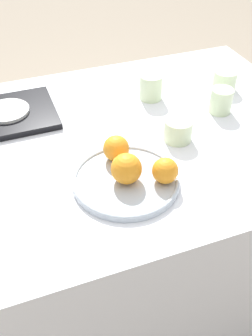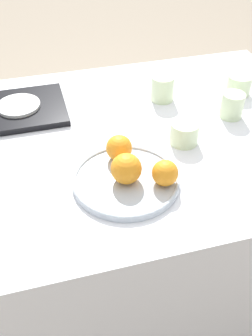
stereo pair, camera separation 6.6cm
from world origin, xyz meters
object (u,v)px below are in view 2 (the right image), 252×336
at_px(fruit_platter, 126,180).
at_px(orange_1, 165,173).
at_px(orange_0, 126,169).
at_px(cup_3, 239,85).
at_px(cup_1, 232,105).
at_px(serving_tray, 19,110).
at_px(orange_2, 119,148).
at_px(cup_2, 184,133).
at_px(cup_0, 163,88).
at_px(side_plate, 19,105).

relative_size(fruit_platter, orange_1, 4.16).
relative_size(orange_0, cup_3, 0.96).
bearing_deg(cup_1, fruit_platter, -151.84).
bearing_deg(serving_tray, orange_2, -53.15).
bearing_deg(serving_tray, cup_2, -32.78).
distance_m(cup_2, cup_3, 0.35).
xyz_separation_m(orange_1, cup_3, (0.40, 0.37, -0.01)).
bearing_deg(orange_2, serving_tray, 126.85).
bearing_deg(cup_2, cup_1, 24.61).
relative_size(cup_0, cup_3, 1.03).
bearing_deg(side_plate, cup_2, -32.78).
height_order(orange_2, cup_3, orange_2).
bearing_deg(side_plate, fruit_platter, -59.81).
bearing_deg(orange_1, cup_1, 39.12).
height_order(side_plate, cup_3, cup_3).
bearing_deg(serving_tray, cup_3, -6.00).
bearing_deg(cup_0, cup_3, -6.95).
relative_size(orange_0, cup_0, 0.93).
bearing_deg(fruit_platter, cup_1, 28.16).
distance_m(serving_tray, side_plate, 0.01).
bearing_deg(cup_2, serving_tray, 147.22).
relative_size(orange_1, side_plate, 0.49).
xyz_separation_m(orange_0, cup_3, (0.49, 0.34, -0.02)).
distance_m(fruit_platter, cup_1, 0.45).
bearing_deg(serving_tray, orange_0, -60.16).
xyz_separation_m(serving_tray, cup_2, (0.44, -0.29, 0.02)).
bearing_deg(cup_0, serving_tray, 174.54).
bearing_deg(orange_2, cup_3, 27.34).
bearing_deg(cup_1, cup_2, -155.39).
relative_size(orange_2, cup_0, 0.84).
bearing_deg(cup_3, orange_1, -136.78).
bearing_deg(cup_0, fruit_platter, -121.47).
distance_m(orange_0, cup_2, 0.24).
relative_size(fruit_platter, side_plate, 2.02).
bearing_deg(side_plate, cup_0, -5.46).
height_order(orange_0, cup_0, orange_0).
bearing_deg(cup_1, side_plate, 162.72).
bearing_deg(serving_tray, cup_1, -17.28).
relative_size(serving_tray, cup_0, 3.47).
xyz_separation_m(serving_tray, cup_3, (0.72, -0.08, 0.02)).
height_order(orange_0, cup_1, orange_0).
xyz_separation_m(orange_0, cup_1, (0.40, 0.22, -0.01)).
relative_size(serving_tray, side_plate, 2.14).
bearing_deg(fruit_platter, orange_1, -23.47).
height_order(fruit_platter, orange_0, orange_0).
distance_m(fruit_platter, cup_0, 0.43).
height_order(serving_tray, cup_0, cup_0).
bearing_deg(cup_3, orange_0, -145.11).
relative_size(orange_2, cup_2, 0.85).
relative_size(orange_0, orange_1, 1.18).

